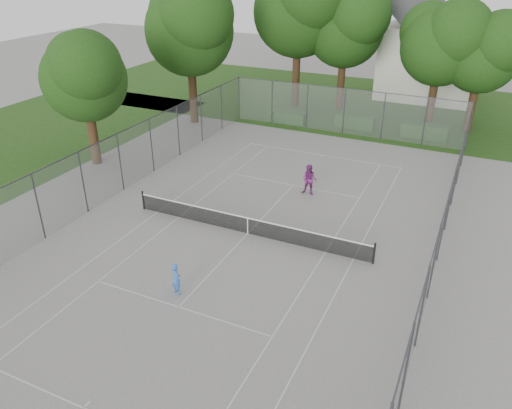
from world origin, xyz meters
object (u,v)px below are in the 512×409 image
at_px(tennis_net, 248,225).
at_px(house, 431,51).
at_px(girl_player, 176,279).
at_px(woman_player, 309,180).

xyz_separation_m(tennis_net, house, (4.20, 30.70, 3.84)).
bearing_deg(girl_player, tennis_net, -70.86).
bearing_deg(tennis_net, girl_player, -95.65).
height_order(tennis_net, girl_player, girl_player).
height_order(house, girl_player, house).
height_order(house, woman_player, house).
relative_size(house, woman_player, 5.87).
relative_size(house, girl_player, 7.38).
height_order(tennis_net, house, house).
bearing_deg(house, woman_player, -96.67).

